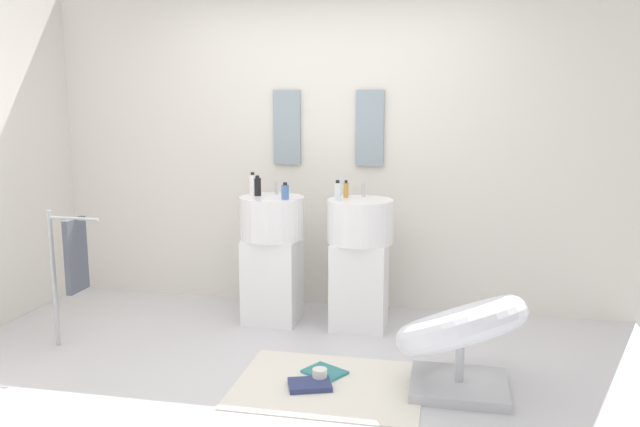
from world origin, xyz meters
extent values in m
cube|color=silver|center=(0.00, 0.00, -0.02)|extent=(4.80, 3.60, 0.04)
cube|color=silver|center=(0.00, 1.65, 1.30)|extent=(4.80, 0.10, 2.60)
cube|color=white|center=(-0.34, 1.11, 0.32)|extent=(0.40, 0.40, 0.65)
cylinder|color=white|center=(-0.34, 1.11, 0.81)|extent=(0.49, 0.49, 0.32)
cylinder|color=#B7BABF|center=(-0.34, 1.24, 1.01)|extent=(0.02, 0.02, 0.10)
cube|color=white|center=(0.34, 1.11, 0.32)|extent=(0.40, 0.40, 0.65)
cylinder|color=white|center=(0.34, 1.11, 0.81)|extent=(0.49, 0.49, 0.32)
cylinder|color=#B7BABF|center=(0.34, 1.24, 1.01)|extent=(0.02, 0.02, 0.10)
cube|color=#8C9EA8|center=(-0.34, 1.58, 1.46)|extent=(0.22, 0.03, 0.59)
cube|color=#8C9EA8|center=(0.34, 1.58, 1.46)|extent=(0.22, 0.03, 0.59)
cube|color=#B7BABF|center=(1.06, 0.14, 0.03)|extent=(0.56, 0.50, 0.06)
cylinder|color=#B7BABF|center=(1.06, 0.14, 0.20)|extent=(0.05, 0.05, 0.34)
torus|color=silver|center=(1.06, 0.14, 0.40)|extent=(1.09, 1.09, 0.49)
cylinder|color=#B7BABF|center=(-1.66, 0.30, 0.47)|extent=(0.03, 0.03, 0.95)
cylinder|color=#B7BABF|center=(-1.48, 0.30, 0.90)|extent=(0.36, 0.02, 0.02)
cube|color=#4C515B|center=(-1.48, 0.30, 0.65)|extent=(0.04, 0.22, 0.50)
cube|color=white|center=(0.31, 0.05, 0.01)|extent=(1.10, 0.86, 0.01)
cube|color=teal|center=(0.25, 0.19, 0.02)|extent=(0.30, 0.28, 0.02)
cube|color=navy|center=(0.21, -0.02, 0.03)|extent=(0.29, 0.25, 0.03)
cylinder|color=white|center=(0.25, 0.06, 0.05)|extent=(0.09, 0.09, 0.08)
cylinder|color=#4C72B7|center=(-0.20, 1.00, 1.02)|extent=(0.06, 0.06, 0.10)
cylinder|color=black|center=(-0.20, 1.00, 1.08)|extent=(0.03, 0.03, 0.02)
cylinder|color=#C68C38|center=(0.22, 1.18, 1.02)|extent=(0.04, 0.04, 0.11)
cylinder|color=black|center=(0.22, 1.18, 1.08)|extent=(0.02, 0.02, 0.02)
cylinder|color=white|center=(-0.49, 1.13, 1.04)|extent=(0.05, 0.05, 0.16)
cylinder|color=black|center=(-0.49, 1.13, 1.13)|extent=(0.03, 0.03, 0.02)
cylinder|color=silver|center=(0.18, 1.02, 1.03)|extent=(0.05, 0.05, 0.13)
cylinder|color=black|center=(0.18, 1.02, 1.10)|extent=(0.03, 0.03, 0.02)
cylinder|color=black|center=(-0.46, 1.14, 1.03)|extent=(0.06, 0.06, 0.13)
cylinder|color=black|center=(-0.46, 1.14, 1.11)|extent=(0.03, 0.03, 0.02)
camera|label=1|loc=(0.99, -3.48, 1.67)|focal=36.07mm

